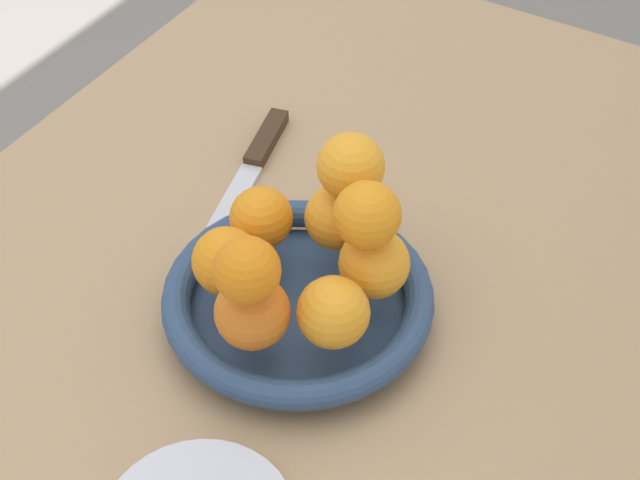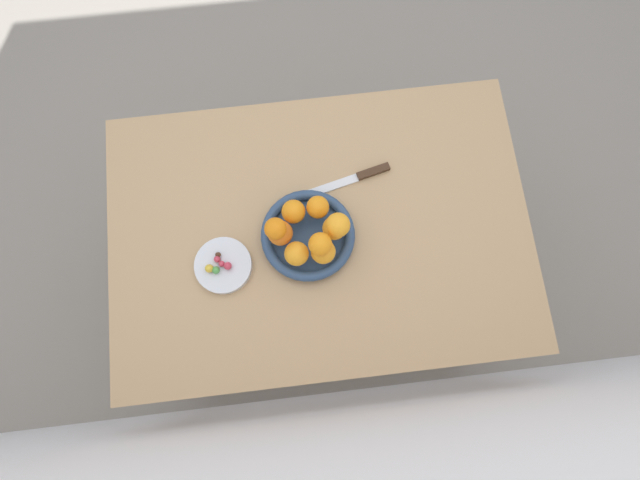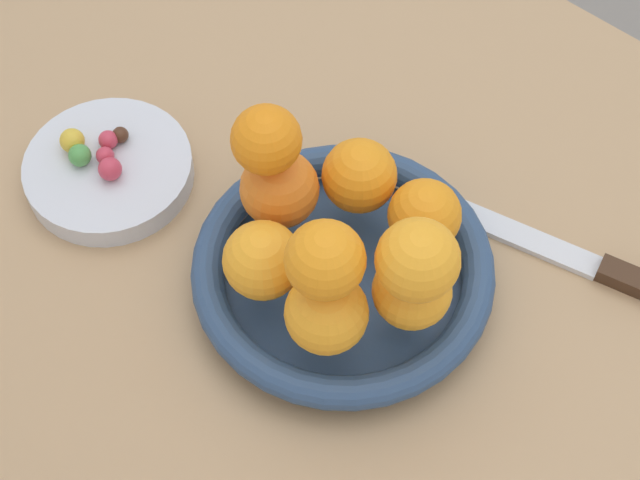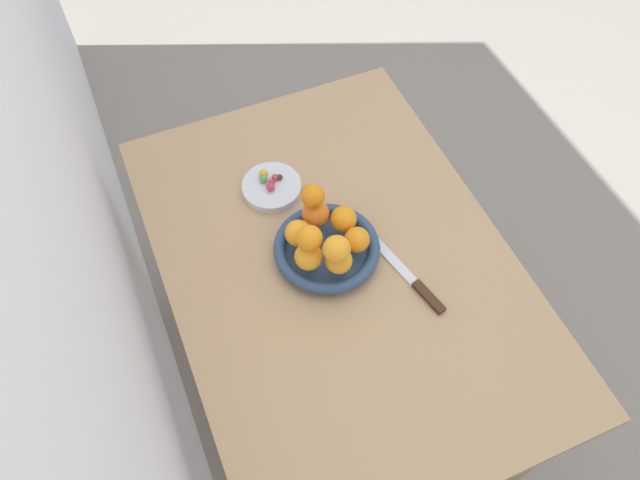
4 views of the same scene
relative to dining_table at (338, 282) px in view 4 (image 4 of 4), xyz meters
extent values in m
plane|color=gray|center=(0.00, 0.00, -0.65)|extent=(6.00, 6.00, 0.00)
cube|color=white|center=(0.00, 0.48, 0.60)|extent=(4.00, 0.05, 2.50)
cube|color=tan|center=(0.00, 0.00, 0.07)|extent=(1.10, 0.76, 0.04)
cylinder|color=tan|center=(-0.49, -0.32, -0.30)|extent=(0.05, 0.05, 0.70)
cylinder|color=tan|center=(0.49, -0.32, -0.30)|extent=(0.05, 0.05, 0.70)
cylinder|color=tan|center=(0.49, 0.32, -0.30)|extent=(0.05, 0.05, 0.70)
cylinder|color=navy|center=(0.03, 0.02, 0.10)|extent=(0.20, 0.20, 0.01)
torus|color=navy|center=(0.03, 0.02, 0.12)|extent=(0.24, 0.24, 0.03)
cylinder|color=silver|center=(0.25, 0.07, 0.10)|extent=(0.15, 0.15, 0.02)
sphere|color=orange|center=(0.10, 0.01, 0.16)|extent=(0.06, 0.06, 0.06)
sphere|color=orange|center=(0.06, 0.07, 0.16)|extent=(0.06, 0.06, 0.06)
sphere|color=orange|center=(0.00, 0.07, 0.16)|extent=(0.06, 0.06, 0.06)
sphere|color=orange|center=(-0.03, 0.02, 0.16)|extent=(0.06, 0.06, 0.06)
sphere|color=orange|center=(0.00, -0.04, 0.16)|extent=(0.06, 0.06, 0.06)
sphere|color=orange|center=(0.06, -0.04, 0.16)|extent=(0.06, 0.06, 0.06)
sphere|color=orange|center=(-0.04, 0.03, 0.22)|extent=(0.06, 0.06, 0.06)
sphere|color=orange|center=(0.01, 0.07, 0.22)|extent=(0.06, 0.06, 0.06)
sphere|color=orange|center=(0.11, 0.02, 0.22)|extent=(0.05, 0.05, 0.05)
sphere|color=#C6384C|center=(0.26, 0.07, 0.12)|extent=(0.02, 0.02, 0.02)
sphere|color=#C6384C|center=(0.24, 0.07, 0.12)|extent=(0.02, 0.02, 0.02)
sphere|color=#C6384C|center=(0.27, 0.05, 0.12)|extent=(0.02, 0.02, 0.02)
sphere|color=gold|center=(0.29, 0.07, 0.12)|extent=(0.02, 0.02, 0.02)
sphere|color=#4C9947|center=(0.27, 0.08, 0.12)|extent=(0.02, 0.02, 0.02)
sphere|color=gold|center=(0.27, 0.08, 0.12)|extent=(0.01, 0.01, 0.01)
sphere|color=#472819|center=(0.26, 0.04, 0.12)|extent=(0.01, 0.01, 0.01)
cube|color=#3F2819|center=(-0.16, -0.14, 0.10)|extent=(0.09, 0.04, 0.01)
cube|color=silver|center=(-0.03, -0.11, 0.09)|extent=(0.17, 0.06, 0.01)
camera|label=1|loc=(0.52, 0.33, 0.76)|focal=55.00mm
camera|label=2|loc=(0.04, 0.33, 1.34)|focal=28.00mm
camera|label=3|loc=(-0.22, 0.33, 0.78)|focal=55.00mm
camera|label=4|loc=(-0.67, 0.33, 1.29)|focal=35.00mm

